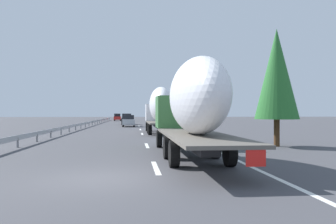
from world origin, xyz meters
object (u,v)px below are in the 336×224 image
(car_black_suv, at_px, (127,119))
(car_red_compact, at_px, (118,117))
(truck_lead, at_px, (160,108))
(truck_trailing, at_px, (192,105))
(car_silver_hatch, at_px, (129,121))
(road_sign, at_px, (169,112))

(car_black_suv, xyz_separation_m, car_red_compact, (30.29, 3.07, -0.02))
(truck_lead, relative_size, car_black_suv, 2.72)
(truck_trailing, distance_m, car_silver_hatch, 36.79)
(car_silver_hatch, bearing_deg, car_black_suv, 3.02)
(car_silver_hatch, xyz_separation_m, road_sign, (3.52, -6.49, 1.35))
(truck_lead, distance_m, road_sign, 21.25)
(truck_lead, relative_size, car_red_compact, 2.65)
(car_silver_hatch, relative_size, road_sign, 1.29)
(truck_lead, bearing_deg, car_black_suv, 8.37)
(car_silver_hatch, bearing_deg, truck_trailing, -174.70)
(truck_trailing, bearing_deg, road_sign, -4.42)
(truck_lead, xyz_separation_m, car_silver_hatch, (17.50, 3.40, -1.69))
(road_sign, bearing_deg, truck_trailing, 175.58)
(car_black_suv, bearing_deg, truck_trailing, -175.14)
(truck_trailing, height_order, car_silver_hatch, truck_trailing)
(car_silver_hatch, bearing_deg, road_sign, -61.56)
(truck_trailing, relative_size, car_black_suv, 3.06)
(car_red_compact, height_order, car_silver_hatch, car_red_compact)
(car_red_compact, xyz_separation_m, road_sign, (-35.47, -10.02, 1.29))
(car_black_suv, distance_m, car_red_compact, 30.45)
(truck_trailing, xyz_separation_m, car_red_compact, (75.60, 6.92, -1.51))
(truck_lead, relative_size, road_sign, 3.87)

